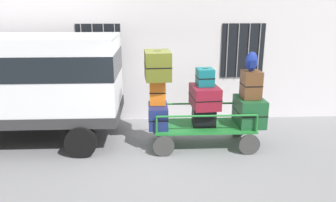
{
  "coord_description": "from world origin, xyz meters",
  "views": [
    {
      "loc": [
        -0.33,
        -6.75,
        3.27
      ],
      "look_at": [
        0.01,
        0.47,
        1.13
      ],
      "focal_mm": 35.21,
      "sensor_mm": 36.0,
      "label": 1
    }
  ],
  "objects_px": {
    "suitcase_left_middle": "(158,92)",
    "suitcase_center_bottom": "(249,111)",
    "suitcase_midleft_bottom": "(204,116)",
    "suitcase_midleft_middle": "(205,97)",
    "luggage_cart": "(203,129)",
    "suitcase_center_middle": "(251,84)",
    "suitcase_midleft_top": "(205,77)",
    "suitcase_left_bottom": "(158,116)",
    "backpack": "(252,62)",
    "suitcase_left_top": "(158,65)",
    "van": "(26,78)"
  },
  "relations": [
    {
      "from": "luggage_cart",
      "to": "suitcase_center_middle",
      "type": "xyz_separation_m",
      "value": [
        1.07,
        0.03,
        1.07
      ]
    },
    {
      "from": "suitcase_left_middle",
      "to": "backpack",
      "type": "bearing_deg",
      "value": -1.72
    },
    {
      "from": "suitcase_midleft_bottom",
      "to": "backpack",
      "type": "relative_size",
      "value": 1.21
    },
    {
      "from": "suitcase_midleft_middle",
      "to": "suitcase_center_middle",
      "type": "xyz_separation_m",
      "value": [
        1.07,
        0.06,
        0.26
      ]
    },
    {
      "from": "suitcase_midleft_middle",
      "to": "suitcase_center_bottom",
      "type": "xyz_separation_m",
      "value": [
        1.07,
        0.04,
        -0.38
      ]
    },
    {
      "from": "suitcase_midleft_bottom",
      "to": "suitcase_center_bottom",
      "type": "relative_size",
      "value": 0.61
    },
    {
      "from": "van",
      "to": "suitcase_center_bottom",
      "type": "height_order",
      "value": "van"
    },
    {
      "from": "suitcase_left_bottom",
      "to": "suitcase_left_middle",
      "type": "xyz_separation_m",
      "value": [
        -0.0,
        0.05,
        0.56
      ]
    },
    {
      "from": "suitcase_midleft_middle",
      "to": "suitcase_center_bottom",
      "type": "height_order",
      "value": "suitcase_midleft_middle"
    },
    {
      "from": "luggage_cart",
      "to": "suitcase_midleft_middle",
      "type": "bearing_deg",
      "value": -90.0
    },
    {
      "from": "suitcase_left_bottom",
      "to": "suitcase_left_top",
      "type": "bearing_deg",
      "value": 90.0
    },
    {
      "from": "suitcase_midleft_top",
      "to": "suitcase_center_middle",
      "type": "distance_m",
      "value": 1.09
    },
    {
      "from": "suitcase_left_bottom",
      "to": "suitcase_midleft_top",
      "type": "xyz_separation_m",
      "value": [
        1.07,
        0.04,
        0.89
      ]
    },
    {
      "from": "van",
      "to": "luggage_cart",
      "type": "distance_m",
      "value": 4.34
    },
    {
      "from": "luggage_cart",
      "to": "suitcase_center_bottom",
      "type": "bearing_deg",
      "value": 0.83
    },
    {
      "from": "suitcase_left_top",
      "to": "suitcase_left_bottom",
      "type": "bearing_deg",
      "value": -90.0
    },
    {
      "from": "suitcase_midleft_middle",
      "to": "backpack",
      "type": "bearing_deg",
      "value": -0.07
    },
    {
      "from": "suitcase_center_middle",
      "to": "backpack",
      "type": "bearing_deg",
      "value": -125.7
    },
    {
      "from": "luggage_cart",
      "to": "suitcase_left_bottom",
      "type": "distance_m",
      "value": 1.13
    },
    {
      "from": "suitcase_left_top",
      "to": "suitcase_midleft_bottom",
      "type": "relative_size",
      "value": 1.53
    },
    {
      "from": "suitcase_left_top",
      "to": "van",
      "type": "bearing_deg",
      "value": 171.6
    },
    {
      "from": "van",
      "to": "suitcase_left_bottom",
      "type": "relative_size",
      "value": 5.61
    },
    {
      "from": "luggage_cart",
      "to": "backpack",
      "type": "relative_size",
      "value": 5.45
    },
    {
      "from": "suitcase_center_bottom",
      "to": "backpack",
      "type": "relative_size",
      "value": 1.98
    },
    {
      "from": "luggage_cart",
      "to": "suitcase_center_bottom",
      "type": "distance_m",
      "value": 1.15
    },
    {
      "from": "suitcase_midleft_top",
      "to": "backpack",
      "type": "relative_size",
      "value": 1.02
    },
    {
      "from": "van",
      "to": "suitcase_left_middle",
      "type": "xyz_separation_m",
      "value": [
        3.08,
        -0.45,
        -0.25
      ]
    },
    {
      "from": "luggage_cart",
      "to": "suitcase_midleft_top",
      "type": "distance_m",
      "value": 1.26
    },
    {
      "from": "van",
      "to": "suitcase_midleft_top",
      "type": "distance_m",
      "value": 4.17
    },
    {
      "from": "van",
      "to": "suitcase_center_bottom",
      "type": "distance_m",
      "value": 5.29
    },
    {
      "from": "backpack",
      "to": "suitcase_left_middle",
      "type": "bearing_deg",
      "value": 178.28
    },
    {
      "from": "suitcase_left_bottom",
      "to": "suitcase_center_middle",
      "type": "xyz_separation_m",
      "value": [
        2.14,
        0.05,
        0.71
      ]
    },
    {
      "from": "suitcase_left_top",
      "to": "luggage_cart",
      "type": "bearing_deg",
      "value": -1.59
    },
    {
      "from": "suitcase_midleft_top",
      "to": "suitcase_midleft_middle",
      "type": "bearing_deg",
      "value": -90.0
    },
    {
      "from": "suitcase_midleft_bottom",
      "to": "suitcase_midleft_top",
      "type": "relative_size",
      "value": 1.19
    },
    {
      "from": "backpack",
      "to": "suitcase_center_bottom",
      "type": "bearing_deg",
      "value": 46.39
    },
    {
      "from": "suitcase_left_middle",
      "to": "suitcase_midleft_middle",
      "type": "height_order",
      "value": "suitcase_left_middle"
    },
    {
      "from": "backpack",
      "to": "luggage_cart",
      "type": "bearing_deg",
      "value": 178.35
    },
    {
      "from": "suitcase_left_top",
      "to": "suitcase_center_bottom",
      "type": "xyz_separation_m",
      "value": [
        2.14,
        -0.01,
        -1.11
      ]
    },
    {
      "from": "suitcase_center_bottom",
      "to": "backpack",
      "type": "bearing_deg",
      "value": -133.61
    },
    {
      "from": "suitcase_left_top",
      "to": "suitcase_center_middle",
      "type": "relative_size",
      "value": 1.28
    },
    {
      "from": "luggage_cart",
      "to": "suitcase_left_middle",
      "type": "xyz_separation_m",
      "value": [
        -1.07,
        0.03,
        0.92
      ]
    },
    {
      "from": "luggage_cart",
      "to": "suitcase_midleft_bottom",
      "type": "relative_size",
      "value": 4.49
    },
    {
      "from": "suitcase_left_middle",
      "to": "suitcase_midleft_bottom",
      "type": "xyz_separation_m",
      "value": [
        1.07,
        -0.02,
        -0.58
      ]
    },
    {
      "from": "suitcase_left_top",
      "to": "suitcase_midleft_middle",
      "type": "relative_size",
      "value": 0.91
    },
    {
      "from": "suitcase_left_bottom",
      "to": "backpack",
      "type": "xyz_separation_m",
      "value": [
        2.1,
        -0.01,
        1.25
      ]
    },
    {
      "from": "van",
      "to": "luggage_cart",
      "type": "relative_size",
      "value": 1.81
    },
    {
      "from": "suitcase_left_bottom",
      "to": "suitcase_left_middle",
      "type": "distance_m",
      "value": 0.56
    },
    {
      "from": "suitcase_center_middle",
      "to": "suitcase_midleft_bottom",
      "type": "bearing_deg",
      "value": -178.83
    },
    {
      "from": "suitcase_left_middle",
      "to": "suitcase_center_bottom",
      "type": "relative_size",
      "value": 0.69
    }
  ]
}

